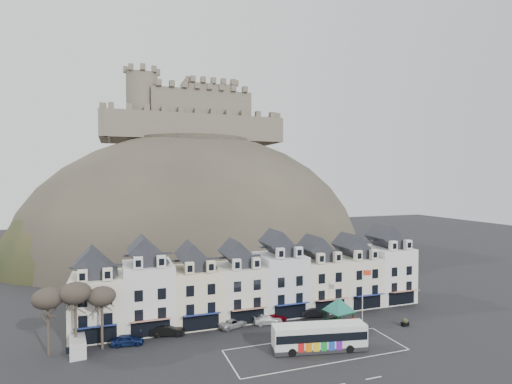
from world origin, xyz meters
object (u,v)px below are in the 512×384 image
at_px(car_black, 167,330).
at_px(car_white, 268,320).
at_px(white_van, 77,346).
at_px(red_buoy, 353,324).
at_px(bus, 319,336).
at_px(bus_shelter, 339,305).
at_px(car_silver, 233,323).
at_px(car_navy, 127,340).
at_px(car_charcoal, 315,312).
at_px(car_maroon, 274,318).
at_px(flagpole, 363,293).

height_order(car_black, car_white, car_black).
bearing_deg(white_van, red_buoy, -14.11).
distance_m(bus, bus_shelter, 8.31).
height_order(bus_shelter, car_silver, bus_shelter).
relative_size(bus, car_navy, 2.95).
distance_m(bus_shelter, red_buoy, 3.18).
height_order(bus, car_black, bus).
distance_m(car_black, car_silver, 9.20).
xyz_separation_m(white_van, car_white, (25.39, 1.65, -0.33)).
distance_m(car_white, car_charcoal, 7.95).
distance_m(red_buoy, car_white, 12.13).
distance_m(bus, car_black, 20.36).
xyz_separation_m(white_van, car_maroon, (26.59, 2.09, -0.31)).
xyz_separation_m(white_van, car_navy, (5.79, 0.62, -0.27)).
height_order(bus, red_buoy, bus).
bearing_deg(red_buoy, car_white, 149.05).
bearing_deg(bus_shelter, car_maroon, 133.01).
xyz_separation_m(bus_shelter, car_silver, (-14.02, 5.50, -2.80)).
bearing_deg(car_navy, flagpole, -90.89).
xyz_separation_m(car_navy, car_black, (5.20, 1.46, 0.07)).
bearing_deg(bus, car_maroon, 109.41).
bearing_deg(car_silver, car_maroon, -110.46).
xyz_separation_m(car_black, car_silver, (9.20, 0.00, -0.15)).
bearing_deg(car_white, white_van, 102.57).
bearing_deg(bus, bus_shelter, 53.22).
bearing_deg(bus, white_van, 173.92).
height_order(bus, flagpole, flagpole).
distance_m(bus, car_navy, 24.29).
height_order(bus, car_navy, bus).
height_order(flagpole, car_silver, flagpole).
distance_m(bus_shelter, car_charcoal, 6.19).
bearing_deg(red_buoy, car_navy, 170.15).
xyz_separation_m(bus_shelter, flagpole, (3.65, -0.53, 1.41)).
bearing_deg(car_charcoal, flagpole, -128.03).
bearing_deg(red_buoy, car_charcoal, 110.29).
height_order(car_black, car_silver, car_black).
distance_m(car_navy, car_maroon, 20.85).
height_order(white_van, car_silver, white_van).
bearing_deg(car_white, red_buoy, -112.11).
height_order(bus, car_charcoal, bus).
bearing_deg(white_van, car_white, -3.08).
bearing_deg(bus, red_buoy, 40.53).
bearing_deg(car_black, bus_shelter, -90.58).
height_order(bus_shelter, red_buoy, bus_shelter).
height_order(red_buoy, car_navy, red_buoy).
relative_size(red_buoy, car_charcoal, 0.41).
distance_m(flagpole, car_maroon, 13.45).
relative_size(red_buoy, car_silver, 0.41).
xyz_separation_m(bus, car_black, (-17.14, 10.94, -1.05)).
bearing_deg(car_black, car_navy, 118.48).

